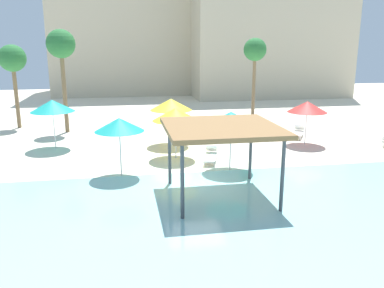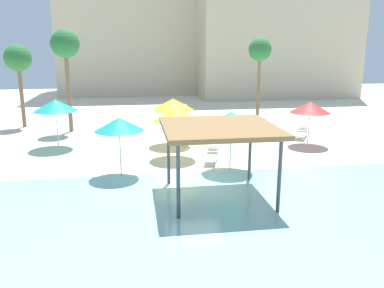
{
  "view_description": "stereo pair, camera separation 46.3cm",
  "coord_description": "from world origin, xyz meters",
  "px_view_note": "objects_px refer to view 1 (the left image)",
  "views": [
    {
      "loc": [
        -3.01,
        -16.27,
        5.99
      ],
      "look_at": [
        0.22,
        2.0,
        1.3
      ],
      "focal_mm": 37.31,
      "sensor_mm": 36.0,
      "label": 1
    },
    {
      "loc": [
        -2.55,
        -16.34,
        5.99
      ],
      "look_at": [
        0.22,
        2.0,
        1.3
      ],
      "focal_mm": 37.31,
      "sensor_mm": 36.0,
      "label": 2
    }
  ],
  "objects_px": {
    "lounge_chair_4": "(211,155)",
    "palm_tree_2": "(12,60)",
    "palm_tree_0": "(61,47)",
    "beach_umbrella_teal_5": "(119,125)",
    "lounge_chair_2": "(298,132)",
    "beach_umbrella_yellow_6": "(176,114)",
    "palm_tree_1": "(255,52)",
    "beach_umbrella_teal_3": "(52,106)",
    "beach_umbrella_yellow_1": "(171,104)",
    "shade_pavilion": "(222,130)",
    "beach_umbrella_teal_2": "(231,119)",
    "beach_umbrella_red_4": "(307,107)"
  },
  "relations": [
    {
      "from": "lounge_chair_4",
      "to": "palm_tree_2",
      "type": "distance_m",
      "value": 16.73
    },
    {
      "from": "shade_pavilion",
      "to": "beach_umbrella_teal_3",
      "type": "bearing_deg",
      "value": 130.23
    },
    {
      "from": "palm_tree_0",
      "to": "shade_pavilion",
      "type": "bearing_deg",
      "value": -60.98
    },
    {
      "from": "beach_umbrella_teal_2",
      "to": "lounge_chair_4",
      "type": "bearing_deg",
      "value": 110.91
    },
    {
      "from": "shade_pavilion",
      "to": "lounge_chair_4",
      "type": "bearing_deg",
      "value": 81.83
    },
    {
      "from": "beach_umbrella_teal_5",
      "to": "beach_umbrella_teal_2",
      "type": "bearing_deg",
      "value": 0.84
    },
    {
      "from": "palm_tree_0",
      "to": "palm_tree_2",
      "type": "bearing_deg",
      "value": 149.58
    },
    {
      "from": "shade_pavilion",
      "to": "palm_tree_2",
      "type": "relative_size",
      "value": 0.73
    },
    {
      "from": "palm_tree_1",
      "to": "beach_umbrella_teal_5",
      "type": "bearing_deg",
      "value": -127.41
    },
    {
      "from": "beach_umbrella_red_4",
      "to": "beach_umbrella_yellow_6",
      "type": "distance_m",
      "value": 8.31
    },
    {
      "from": "beach_umbrella_yellow_6",
      "to": "palm_tree_1",
      "type": "height_order",
      "value": "palm_tree_1"
    },
    {
      "from": "lounge_chair_2",
      "to": "beach_umbrella_yellow_1",
      "type": "bearing_deg",
      "value": -55.6
    },
    {
      "from": "beach_umbrella_teal_2",
      "to": "beach_umbrella_yellow_6",
      "type": "xyz_separation_m",
      "value": [
        -2.31,
        2.5,
        -0.16
      ]
    },
    {
      "from": "beach_umbrella_yellow_1",
      "to": "beach_umbrella_teal_2",
      "type": "bearing_deg",
      "value": -68.0
    },
    {
      "from": "palm_tree_1",
      "to": "palm_tree_2",
      "type": "distance_m",
      "value": 18.68
    },
    {
      "from": "shade_pavilion",
      "to": "beach_umbrella_yellow_6",
      "type": "height_order",
      "value": "shade_pavilion"
    },
    {
      "from": "beach_umbrella_teal_5",
      "to": "lounge_chair_4",
      "type": "height_order",
      "value": "beach_umbrella_teal_5"
    },
    {
      "from": "beach_umbrella_red_4",
      "to": "beach_umbrella_teal_5",
      "type": "height_order",
      "value": "beach_umbrella_teal_5"
    },
    {
      "from": "shade_pavilion",
      "to": "lounge_chair_4",
      "type": "distance_m",
      "value": 5.53
    },
    {
      "from": "beach_umbrella_teal_3",
      "to": "beach_umbrella_teal_5",
      "type": "bearing_deg",
      "value": -56.95
    },
    {
      "from": "beach_umbrella_yellow_1",
      "to": "palm_tree_2",
      "type": "distance_m",
      "value": 12.7
    },
    {
      "from": "beach_umbrella_yellow_1",
      "to": "palm_tree_1",
      "type": "bearing_deg",
      "value": 48.27
    },
    {
      "from": "beach_umbrella_teal_3",
      "to": "palm_tree_2",
      "type": "xyz_separation_m",
      "value": [
        -3.52,
        6.69,
        2.32
      ]
    },
    {
      "from": "beach_umbrella_teal_5",
      "to": "palm_tree_0",
      "type": "height_order",
      "value": "palm_tree_0"
    },
    {
      "from": "palm_tree_1",
      "to": "beach_umbrella_teal_2",
      "type": "bearing_deg",
      "value": -112.42
    },
    {
      "from": "beach_umbrella_teal_5",
      "to": "palm_tree_1",
      "type": "distance_m",
      "value": 18.73
    },
    {
      "from": "shade_pavilion",
      "to": "palm_tree_1",
      "type": "bearing_deg",
      "value": 67.78
    },
    {
      "from": "shade_pavilion",
      "to": "beach_umbrella_teal_2",
      "type": "height_order",
      "value": "shade_pavilion"
    },
    {
      "from": "beach_umbrella_teal_5",
      "to": "lounge_chair_2",
      "type": "xyz_separation_m",
      "value": [
        11.48,
        6.07,
        -2.12
      ]
    },
    {
      "from": "shade_pavilion",
      "to": "beach_umbrella_yellow_6",
      "type": "xyz_separation_m",
      "value": [
        -1.0,
        5.85,
        -0.38
      ]
    },
    {
      "from": "beach_umbrella_teal_3",
      "to": "lounge_chair_2",
      "type": "height_order",
      "value": "beach_umbrella_teal_3"
    },
    {
      "from": "shade_pavilion",
      "to": "beach_umbrella_red_4",
      "type": "distance_m",
      "value": 10.33
    },
    {
      "from": "beach_umbrella_teal_5",
      "to": "lounge_chair_4",
      "type": "relative_size",
      "value": 1.39
    },
    {
      "from": "lounge_chair_2",
      "to": "shade_pavilion",
      "type": "bearing_deg",
      "value": -8.62
    },
    {
      "from": "lounge_chair_2",
      "to": "palm_tree_2",
      "type": "distance_m",
      "value": 20.36
    },
    {
      "from": "palm_tree_2",
      "to": "beach_umbrella_teal_3",
      "type": "bearing_deg",
      "value": -62.22
    },
    {
      "from": "beach_umbrella_yellow_1",
      "to": "lounge_chair_4",
      "type": "xyz_separation_m",
      "value": [
        1.58,
        -3.84,
        -2.14
      ]
    },
    {
      "from": "beach_umbrella_yellow_1",
      "to": "palm_tree_2",
      "type": "height_order",
      "value": "palm_tree_2"
    },
    {
      "from": "beach_umbrella_yellow_6",
      "to": "lounge_chair_4",
      "type": "relative_size",
      "value": 1.37
    },
    {
      "from": "lounge_chair_2",
      "to": "lounge_chair_4",
      "type": "relative_size",
      "value": 0.98
    },
    {
      "from": "shade_pavilion",
      "to": "beach_umbrella_teal_5",
      "type": "relative_size",
      "value": 1.57
    },
    {
      "from": "beach_umbrella_yellow_1",
      "to": "beach_umbrella_yellow_6",
      "type": "height_order",
      "value": "beach_umbrella_yellow_1"
    },
    {
      "from": "lounge_chair_4",
      "to": "palm_tree_2",
      "type": "height_order",
      "value": "palm_tree_2"
    },
    {
      "from": "palm_tree_2",
      "to": "beach_umbrella_yellow_1",
      "type": "bearing_deg",
      "value": -34.16
    },
    {
      "from": "beach_umbrella_yellow_6",
      "to": "beach_umbrella_teal_2",
      "type": "bearing_deg",
      "value": -47.29
    },
    {
      "from": "lounge_chair_2",
      "to": "beach_umbrella_red_4",
      "type": "bearing_deg",
      "value": 17.77
    },
    {
      "from": "beach_umbrella_yellow_1",
      "to": "beach_umbrella_yellow_6",
      "type": "bearing_deg",
      "value": -92.45
    },
    {
      "from": "beach_umbrella_teal_2",
      "to": "beach_umbrella_yellow_6",
      "type": "height_order",
      "value": "beach_umbrella_teal_2"
    },
    {
      "from": "beach_umbrella_yellow_1",
      "to": "beach_umbrella_yellow_6",
      "type": "relative_size",
      "value": 1.04
    },
    {
      "from": "beach_umbrella_teal_3",
      "to": "lounge_chair_4",
      "type": "distance_m",
      "value": 9.61
    }
  ]
}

